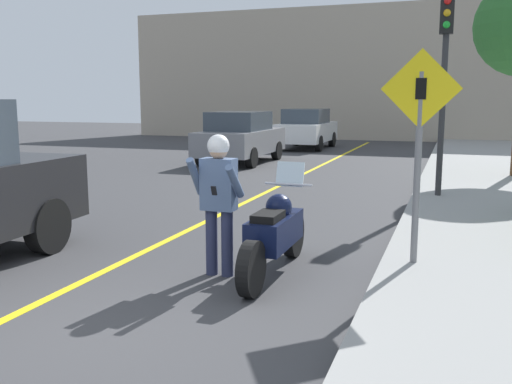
{
  "coord_description": "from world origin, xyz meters",
  "views": [
    {
      "loc": [
        3.37,
        -3.97,
        2.08
      ],
      "look_at": [
        1.1,
        2.54,
        0.96
      ],
      "focal_mm": 40.0,
      "sensor_mm": 36.0,
      "label": 1
    }
  ],
  "objects_px": {
    "traffic_light": "(445,58)",
    "parked_car_white": "(307,128)",
    "parked_car_grey": "(241,137)",
    "person_biker": "(219,191)",
    "motorcycle": "(275,233)",
    "crossing_sign": "(419,136)"
  },
  "relations": [
    {
      "from": "motorcycle",
      "to": "parked_car_white",
      "type": "distance_m",
      "value": 17.82
    },
    {
      "from": "person_biker",
      "to": "crossing_sign",
      "type": "relative_size",
      "value": 0.67
    },
    {
      "from": "motorcycle",
      "to": "person_biker",
      "type": "distance_m",
      "value": 0.85
    },
    {
      "from": "crossing_sign",
      "to": "parked_car_grey",
      "type": "relative_size",
      "value": 0.6
    },
    {
      "from": "parked_car_grey",
      "to": "person_biker",
      "type": "bearing_deg",
      "value": -70.43
    },
    {
      "from": "parked_car_grey",
      "to": "parked_car_white",
      "type": "relative_size",
      "value": 1.0
    },
    {
      "from": "motorcycle",
      "to": "crossing_sign",
      "type": "relative_size",
      "value": 0.91
    },
    {
      "from": "crossing_sign",
      "to": "traffic_light",
      "type": "xyz_separation_m",
      "value": [
        0.13,
        5.15,
        1.23
      ]
    },
    {
      "from": "person_biker",
      "to": "parked_car_grey",
      "type": "bearing_deg",
      "value": 109.57
    },
    {
      "from": "traffic_light",
      "to": "parked_car_white",
      "type": "distance_m",
      "value": 13.16
    },
    {
      "from": "crossing_sign",
      "to": "parked_car_grey",
      "type": "height_order",
      "value": "crossing_sign"
    },
    {
      "from": "person_biker",
      "to": "parked_car_white",
      "type": "relative_size",
      "value": 0.4
    },
    {
      "from": "person_biker",
      "to": "motorcycle",
      "type": "bearing_deg",
      "value": 23.08
    },
    {
      "from": "parked_car_grey",
      "to": "parked_car_white",
      "type": "height_order",
      "value": "same"
    },
    {
      "from": "crossing_sign",
      "to": "person_biker",
      "type": "bearing_deg",
      "value": -159.9
    },
    {
      "from": "motorcycle",
      "to": "parked_car_grey",
      "type": "relative_size",
      "value": 0.54
    },
    {
      "from": "person_biker",
      "to": "parked_car_grey",
      "type": "height_order",
      "value": "person_biker"
    },
    {
      "from": "traffic_light",
      "to": "parked_car_grey",
      "type": "bearing_deg",
      "value": 139.11
    },
    {
      "from": "motorcycle",
      "to": "crossing_sign",
      "type": "bearing_deg",
      "value": 18.9
    },
    {
      "from": "parked_car_grey",
      "to": "parked_car_white",
      "type": "xyz_separation_m",
      "value": [
        0.68,
        6.14,
        0.0
      ]
    },
    {
      "from": "motorcycle",
      "to": "crossing_sign",
      "type": "distance_m",
      "value": 2.02
    },
    {
      "from": "person_biker",
      "to": "parked_car_grey",
      "type": "xyz_separation_m",
      "value": [
        -4.08,
        11.48,
        -0.17
      ]
    }
  ]
}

